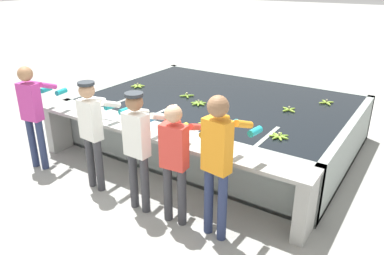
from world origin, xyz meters
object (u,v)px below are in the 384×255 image
at_px(knife_0, 100,118).
at_px(knife_1, 88,113).
at_px(banana_bunch_floating_0, 187,96).
at_px(banana_bunch_floating_5, 289,110).
at_px(worker_4, 218,155).
at_px(worker_2, 139,141).
at_px(banana_bunch_floating_2, 207,123).
at_px(banana_bunch_floating_6, 279,136).
at_px(banana_bunch_floating_3, 138,86).
at_px(banana_bunch_floating_1, 326,102).
at_px(banana_bunch_floating_4, 199,103).
at_px(worker_0, 33,109).
at_px(worker_3, 176,155).
at_px(worker_1, 93,126).

relative_size(knife_0, knife_1, 1.04).
xyz_separation_m(banana_bunch_floating_0, banana_bunch_floating_5, (1.81, 0.29, 0.00)).
height_order(worker_4, banana_bunch_floating_0, worker_4).
bearing_deg(worker_4, worker_2, -176.45).
bearing_deg(worker_2, banana_bunch_floating_2, 79.42).
relative_size(banana_bunch_floating_5, knife_0, 0.76).
bearing_deg(banana_bunch_floating_6, knife_1, -165.04).
xyz_separation_m(banana_bunch_floating_2, knife_1, (-1.83, -0.66, -0.01)).
bearing_deg(banana_bunch_floating_3, banana_bunch_floating_0, 0.92).
bearing_deg(knife_0, banana_bunch_floating_1, 44.47).
xyz_separation_m(banana_bunch_floating_4, banana_bunch_floating_5, (1.40, 0.54, 0.00)).
xyz_separation_m(worker_2, banana_bunch_floating_2, (0.24, 1.26, -0.12)).
distance_m(worker_0, banana_bunch_floating_2, 2.68).
distance_m(banana_bunch_floating_0, knife_1, 1.80).
bearing_deg(banana_bunch_floating_6, worker_3, -119.77).
xyz_separation_m(banana_bunch_floating_2, knife_0, (-1.50, -0.72, -0.01)).
bearing_deg(banana_bunch_floating_0, banana_bunch_floating_3, -179.08).
bearing_deg(worker_1, banana_bunch_floating_6, 31.09).
bearing_deg(worker_0, worker_1, 2.98).
height_order(worker_3, banana_bunch_floating_6, worker_3).
bearing_deg(banana_bunch_floating_1, banana_bunch_floating_2, -122.02).
bearing_deg(banana_bunch_floating_6, banana_bunch_floating_3, 166.07).
height_order(banana_bunch_floating_2, banana_bunch_floating_4, same).
bearing_deg(banana_bunch_floating_2, banana_bunch_floating_0, 137.00).
bearing_deg(worker_4, banana_bunch_floating_0, 131.37).
xyz_separation_m(worker_1, worker_2, (0.88, -0.05, 0.01)).
bearing_deg(worker_2, banana_bunch_floating_4, 100.50).
bearing_deg(banana_bunch_floating_4, worker_2, -79.50).
xyz_separation_m(banana_bunch_floating_3, banana_bunch_floating_6, (3.25, -0.81, -0.00)).
relative_size(banana_bunch_floating_0, knife_0, 0.66).
height_order(worker_2, banana_bunch_floating_0, worker_2).
xyz_separation_m(banana_bunch_floating_4, knife_0, (-0.90, -1.41, -0.01)).
relative_size(worker_1, knife_1, 4.75).
bearing_deg(banana_bunch_floating_0, banana_bunch_floating_4, -31.04).
height_order(banana_bunch_floating_6, knife_1, banana_bunch_floating_6).
relative_size(banana_bunch_floating_1, banana_bunch_floating_5, 0.85).
bearing_deg(worker_4, worker_1, -179.53).
bearing_deg(worker_1, knife_1, 142.52).
distance_m(worker_1, banana_bunch_floating_5, 3.11).
distance_m(worker_3, banana_bunch_floating_0, 2.54).
distance_m(worker_2, worker_3, 0.55).
distance_m(worker_0, banana_bunch_floating_5, 4.03).
bearing_deg(banana_bunch_floating_6, worker_2, -133.71).
bearing_deg(worker_2, worker_3, 3.38).
height_order(worker_1, worker_4, worker_4).
bearing_deg(banana_bunch_floating_1, banana_bunch_floating_0, -155.69).
bearing_deg(banana_bunch_floating_1, worker_4, -96.31).
height_order(banana_bunch_floating_2, banana_bunch_floating_5, same).
distance_m(worker_4, banana_bunch_floating_0, 2.84).
distance_m(worker_4, banana_bunch_floating_3, 3.70).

